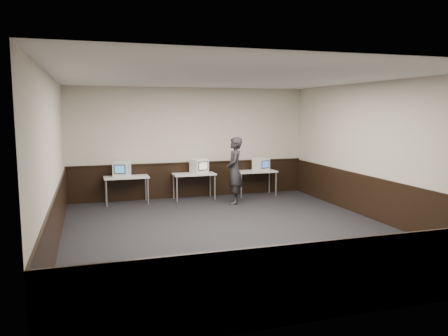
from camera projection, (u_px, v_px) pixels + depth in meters
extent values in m
plane|color=black|center=(234.00, 232.00, 9.17)|extent=(8.00, 8.00, 0.00)
plane|color=white|center=(235.00, 77.00, 8.75)|extent=(8.00, 8.00, 0.00)
plane|color=beige|center=(191.00, 143.00, 12.75)|extent=(7.00, 0.00, 7.00)
plane|color=beige|center=(342.00, 191.00, 5.18)|extent=(7.00, 0.00, 7.00)
plane|color=beige|center=(52.00, 163.00, 7.93)|extent=(0.00, 8.00, 8.00)
plane|color=beige|center=(379.00, 152.00, 10.00)|extent=(0.00, 8.00, 8.00)
cube|color=black|center=(191.00, 180.00, 12.88)|extent=(6.98, 0.04, 1.00)
cube|color=black|center=(338.00, 279.00, 5.34)|extent=(6.98, 0.04, 1.00)
cube|color=black|center=(56.00, 222.00, 8.08)|extent=(0.04, 7.98, 1.00)
cube|color=black|center=(376.00, 199.00, 10.14)|extent=(0.04, 7.98, 1.00)
cube|color=black|center=(191.00, 163.00, 12.79)|extent=(6.98, 0.06, 0.04)
cube|color=silver|center=(126.00, 177.00, 11.92)|extent=(1.20, 0.60, 0.04)
cylinder|color=#999999|center=(106.00, 193.00, 11.58)|extent=(0.04, 0.04, 0.71)
cylinder|color=#999999|center=(148.00, 191.00, 11.90)|extent=(0.04, 0.04, 0.71)
cylinder|color=#999999|center=(106.00, 190.00, 12.05)|extent=(0.04, 0.04, 0.71)
cylinder|color=#999999|center=(146.00, 188.00, 12.37)|extent=(0.04, 0.04, 0.71)
cube|color=silver|center=(194.00, 174.00, 12.49)|extent=(1.20, 0.60, 0.04)
cylinder|color=#999999|center=(177.00, 190.00, 12.14)|extent=(0.04, 0.04, 0.71)
cylinder|color=#999999|center=(215.00, 187.00, 12.46)|extent=(0.04, 0.04, 0.71)
cylinder|color=#999999|center=(174.00, 187.00, 12.61)|extent=(0.04, 0.04, 0.71)
cylinder|color=#999999|center=(210.00, 185.00, 12.93)|extent=(0.04, 0.04, 0.71)
cube|color=silver|center=(256.00, 171.00, 13.05)|extent=(1.20, 0.60, 0.04)
cylinder|color=#999999|center=(241.00, 186.00, 12.70)|extent=(0.04, 0.04, 0.71)
cylinder|color=#999999|center=(276.00, 184.00, 13.02)|extent=(0.04, 0.04, 0.71)
cylinder|color=#999999|center=(236.00, 183.00, 13.17)|extent=(0.04, 0.04, 0.71)
cylinder|color=#999999|center=(269.00, 182.00, 13.49)|extent=(0.04, 0.04, 0.71)
cube|color=white|center=(122.00, 169.00, 11.89)|extent=(0.53, 0.55, 0.41)
cube|color=black|center=(120.00, 169.00, 11.68)|extent=(0.30, 0.12, 0.25)
cube|color=teal|center=(120.00, 169.00, 11.66)|extent=(0.25, 0.09, 0.21)
cube|color=white|center=(199.00, 166.00, 12.55)|extent=(0.52, 0.53, 0.41)
cube|color=black|center=(203.00, 166.00, 12.37)|extent=(0.30, 0.11, 0.25)
cube|color=beige|center=(203.00, 166.00, 12.36)|extent=(0.26, 0.08, 0.20)
cube|color=white|center=(261.00, 164.00, 13.03)|extent=(0.49, 0.50, 0.38)
cube|color=black|center=(265.00, 164.00, 12.86)|extent=(0.28, 0.10, 0.23)
cube|color=#3B5DB0|center=(266.00, 164.00, 12.85)|extent=(0.24, 0.08, 0.19)
imported|color=#232227|center=(234.00, 171.00, 11.88)|extent=(0.62, 0.77, 1.83)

